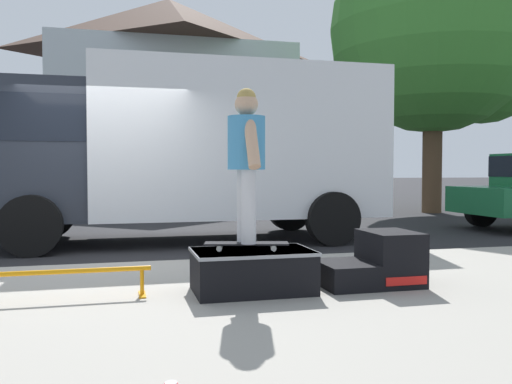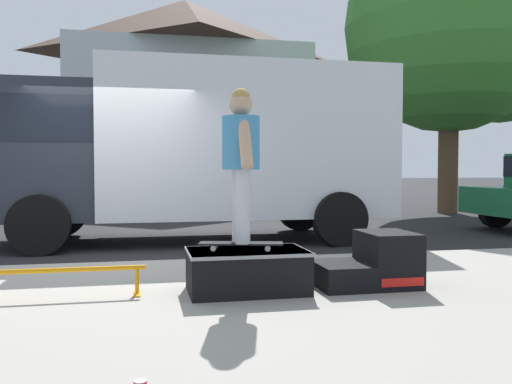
% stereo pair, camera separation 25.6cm
% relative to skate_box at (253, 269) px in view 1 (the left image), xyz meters
% --- Properties ---
extents(ground_plane, '(140.00, 140.00, 0.00)m').
position_rel_skate_box_xyz_m(ground_plane, '(-1.41, 2.46, -0.33)').
color(ground_plane, black).
extents(sidewalk_slab, '(50.00, 5.00, 0.12)m').
position_rel_skate_box_xyz_m(sidewalk_slab, '(-1.41, -0.54, -0.27)').
color(sidewalk_slab, gray).
rests_on(sidewalk_slab, ground).
extents(skate_box, '(1.11, 0.71, 0.39)m').
position_rel_skate_box_xyz_m(skate_box, '(0.00, 0.00, 0.00)').
color(skate_box, black).
rests_on(skate_box, sidewalk_slab).
extents(kicker_ramp, '(0.97, 0.65, 0.53)m').
position_rel_skate_box_xyz_m(kicker_ramp, '(1.26, -0.00, 0.01)').
color(kicker_ramp, black).
rests_on(kicker_ramp, sidewalk_slab).
extents(grind_rail, '(1.64, 0.28, 0.27)m').
position_rel_skate_box_xyz_m(grind_rail, '(-1.74, 0.12, -0.01)').
color(grind_rail, orange).
rests_on(grind_rail, sidewalk_slab).
extents(skateboard, '(0.81, 0.38, 0.07)m').
position_rel_skate_box_xyz_m(skateboard, '(-0.05, 0.02, 0.24)').
color(skateboard, black).
rests_on(skateboard, skate_box).
extents(skater_kid, '(0.35, 0.74, 1.43)m').
position_rel_skate_box_xyz_m(skater_kid, '(-0.05, 0.02, 1.09)').
color(skater_kid, silver).
rests_on(skater_kid, skateboard).
extents(box_truck, '(6.91, 2.63, 3.05)m').
position_rel_skate_box_xyz_m(box_truck, '(-0.13, 4.66, 1.37)').
color(box_truck, white).
rests_on(box_truck, ground).
extents(street_tree_main, '(6.62, 6.02, 8.37)m').
position_rel_skate_box_xyz_m(street_tree_main, '(8.08, 9.23, 4.85)').
color(street_tree_main, brown).
rests_on(street_tree_main, ground).
extents(house_behind, '(9.54, 8.23, 8.40)m').
position_rel_skate_box_xyz_m(house_behind, '(0.86, 18.02, 3.91)').
color(house_behind, silver).
rests_on(house_behind, ground).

